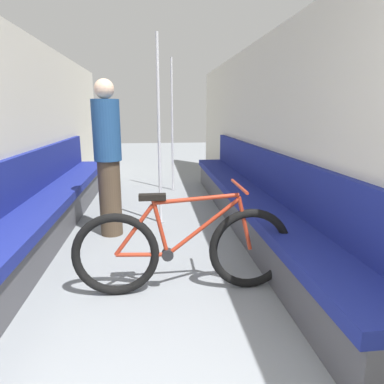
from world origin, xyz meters
The scene contains 8 objects.
wall_left centered at (-1.45, 3.45, 1.14)m, with size 0.10×10.09×2.28m, color beige.
wall_right centered at (1.45, 3.45, 1.14)m, with size 0.10×10.09×2.28m, color beige.
bench_seat_row_left centered at (-1.19, 3.48, 0.30)m, with size 0.49×5.43×0.94m.
bench_seat_row_right centered at (1.19, 3.48, 0.30)m, with size 0.49×5.43×0.94m.
bicycle centered at (0.25, 2.01, 0.35)m, with size 1.70×0.46×0.85m.
grab_pole_near centered at (0.36, 5.59, 1.10)m, with size 0.08×0.08×2.26m.
grab_pole_far centered at (0.10, 3.75, 1.10)m, with size 0.08×0.08×2.26m.
passenger_standing centered at (-0.47, 3.39, 0.89)m, with size 0.30×0.30×1.72m.
Camera 1 is at (0.04, -0.44, 1.39)m, focal length 32.00 mm.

